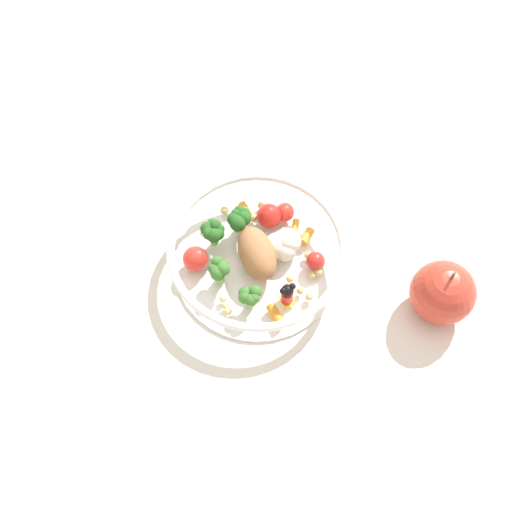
{
  "coord_description": "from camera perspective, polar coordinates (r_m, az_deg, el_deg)",
  "views": [
    {
      "loc": [
        0.21,
        -0.32,
        0.73
      ],
      "look_at": [
        0.01,
        -0.0,
        0.03
      ],
      "focal_mm": 43.71,
      "sensor_mm": 36.0,
      "label": 1
    }
  ],
  "objects": [
    {
      "name": "food_container",
      "position": [
        0.8,
        0.07,
        0.27
      ],
      "size": [
        0.23,
        0.23,
        0.06
      ],
      "color": "white",
      "rests_on": "ground_plane"
    },
    {
      "name": "loose_apple",
      "position": [
        0.8,
        16.71,
        -3.23
      ],
      "size": [
        0.08,
        0.08,
        0.09
      ],
      "color": "#BC3828",
      "rests_on": "ground_plane"
    },
    {
      "name": "ground_plane",
      "position": [
        0.83,
        -0.26,
        -0.66
      ],
      "size": [
        2.4,
        2.4,
        0.0
      ],
      "primitive_type": "plane",
      "color": "silver"
    }
  ]
}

